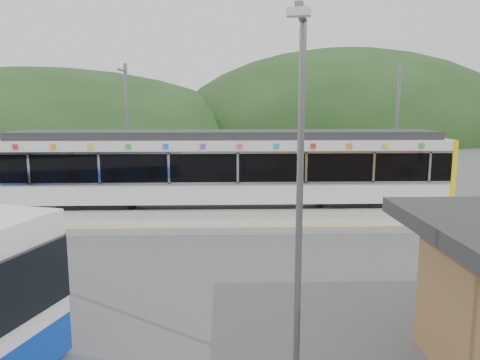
{
  "coord_description": "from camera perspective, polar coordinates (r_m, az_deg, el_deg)",
  "views": [
    {
      "loc": [
        -2.01,
        -15.69,
        4.99
      ],
      "look_at": [
        -1.46,
        1.0,
        2.26
      ],
      "focal_mm": 35.0,
      "sensor_mm": 36.0,
      "label": 1
    }
  ],
  "objects": [
    {
      "name": "ground",
      "position": [
        16.58,
        5.22,
        -8.28
      ],
      "size": [
        120.0,
        120.0,
        0.0
      ],
      "primitive_type": "plane",
      "color": "#4C4C4F",
      "rests_on": "ground"
    },
    {
      "name": "hills",
      "position": [
        23.07,
        19.03,
        -3.74
      ],
      "size": [
        146.0,
        149.0,
        26.0
      ],
      "color": "#1E3D19",
      "rests_on": "ground"
    },
    {
      "name": "platform",
      "position": [
        19.7,
        4.05,
        -4.97
      ],
      "size": [
        26.0,
        3.2,
        0.3
      ],
      "primitive_type": "cube",
      "color": "#9E9E99",
      "rests_on": "ground"
    },
    {
      "name": "yellow_line",
      "position": [
        18.41,
        4.47,
        -5.5
      ],
      "size": [
        26.0,
        0.1,
        0.01
      ],
      "primitive_type": "cube",
      "color": "yellow",
      "rests_on": "platform"
    },
    {
      "name": "train",
      "position": [
        21.88,
        -1.64,
        1.59
      ],
      "size": [
        20.44,
        3.01,
        3.74
      ],
      "color": "black",
      "rests_on": "ground"
    },
    {
      "name": "catenary_mast_west",
      "position": [
        24.79,
        -13.56,
        5.92
      ],
      "size": [
        0.18,
        1.8,
        7.0
      ],
      "color": "slate",
      "rests_on": "ground"
    },
    {
      "name": "catenary_mast_east",
      "position": [
        25.9,
        18.58,
        5.83
      ],
      "size": [
        0.18,
        1.8,
        7.0
      ],
      "color": "slate",
      "rests_on": "ground"
    },
    {
      "name": "lamp_post",
      "position": [
        7.99,
        7.49,
        1.06
      ],
      "size": [
        0.38,
        1.16,
        6.49
      ],
      "rotation": [
        0.0,
        0.0,
        -0.23
      ],
      "color": "slate",
      "rests_on": "ground"
    }
  ]
}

